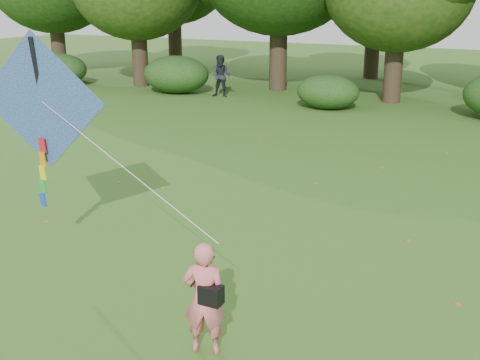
% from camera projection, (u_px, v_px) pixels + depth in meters
% --- Properties ---
extents(ground, '(100.00, 100.00, 0.00)m').
position_uv_depth(ground, '(206.00, 312.00, 9.16)').
color(ground, '#265114').
rests_on(ground, ground).
extents(man_kite_flyer, '(0.67, 0.54, 1.59)m').
position_uv_depth(man_kite_flyer, '(204.00, 298.00, 7.94)').
color(man_kite_flyer, '#E76D71').
rests_on(man_kite_flyer, ground).
extents(bystander_left, '(1.10, 0.96, 1.94)m').
position_uv_depth(bystander_left, '(221.00, 76.00, 28.13)').
color(bystander_left, '#21232D').
rests_on(bystander_left, ground).
extents(crossbody_bag, '(0.43, 0.20, 0.67)m').
position_uv_depth(crossbody_bag, '(211.00, 294.00, 7.83)').
color(crossbody_bag, black).
rests_on(crossbody_bag, ground).
extents(flying_kite, '(5.52, 1.78, 3.17)m').
position_uv_depth(flying_kite, '(42.00, 104.00, 10.35)').
color(flying_kite, '#295AB4').
rests_on(flying_kite, ground).
extents(shrub_band, '(39.15, 3.22, 1.88)m').
position_uv_depth(shrub_band, '(410.00, 92.00, 24.19)').
color(shrub_band, '#264919').
rests_on(shrub_band, ground).
extents(fallen_leaves, '(8.85, 13.31, 0.01)m').
position_uv_depth(fallen_leaves, '(283.00, 198.00, 14.27)').
color(fallen_leaves, brown).
rests_on(fallen_leaves, ground).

